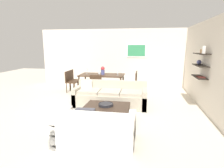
# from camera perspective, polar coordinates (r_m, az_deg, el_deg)

# --- Properties ---
(ground_plane) EXTENTS (18.00, 18.00, 0.00)m
(ground_plane) POSITION_cam_1_polar(r_m,az_deg,el_deg) (6.00, -2.37, -7.34)
(ground_plane) COLOR beige
(back_wall_unit) EXTENTS (8.40, 0.09, 2.70)m
(back_wall_unit) POSITION_cam_1_polar(r_m,az_deg,el_deg) (9.14, 4.22, 7.88)
(back_wall_unit) COLOR silver
(back_wall_unit) RESTS_ON ground
(right_wall_shelf_unit) EXTENTS (0.34, 8.20, 2.70)m
(right_wall_shelf_unit) POSITION_cam_1_polar(r_m,az_deg,el_deg) (6.43, 26.31, 5.08)
(right_wall_shelf_unit) COLOR silver
(right_wall_shelf_unit) RESTS_ON ground
(sofa_beige) EXTENTS (2.33, 0.90, 0.78)m
(sofa_beige) POSITION_cam_1_polar(r_m,az_deg,el_deg) (6.21, -0.51, -3.87)
(sofa_beige) COLOR #B2A893
(sofa_beige) RESTS_ON ground
(loveseat_white) EXTENTS (1.57, 0.90, 0.78)m
(loveseat_white) POSITION_cam_1_polar(r_m,az_deg,el_deg) (3.91, -5.17, -13.56)
(loveseat_white) COLOR white
(loveseat_white) RESTS_ON ground
(coffee_table) EXTENTS (1.17, 0.97, 0.38)m
(coffee_table) POSITION_cam_1_polar(r_m,az_deg,el_deg) (5.06, -1.67, -8.74)
(coffee_table) COLOR #38281E
(coffee_table) RESTS_ON ground
(decorative_bowl) EXTENTS (0.39, 0.39, 0.07)m
(decorative_bowl) POSITION_cam_1_polar(r_m,az_deg,el_deg) (5.02, -1.87, -6.18)
(decorative_bowl) COLOR black
(decorative_bowl) RESTS_ON coffee_table
(dining_table) EXTENTS (1.82, 0.95, 0.75)m
(dining_table) POSITION_cam_1_polar(r_m,az_deg,el_deg) (7.91, -3.11, 2.40)
(dining_table) COLOR #422D1E
(dining_table) RESTS_ON ground
(dining_chair_left_near) EXTENTS (0.44, 0.44, 0.88)m
(dining_chair_left_near) POSITION_cam_1_polar(r_m,az_deg,el_deg) (8.14, -12.52, 1.13)
(dining_chair_left_near) COLOR #422D1E
(dining_chair_left_near) RESTS_ON ground
(dining_chair_right_near) EXTENTS (0.44, 0.44, 0.88)m
(dining_chair_right_near) POSITION_cam_1_polar(r_m,az_deg,el_deg) (7.54, 6.34, 0.52)
(dining_chair_right_near) COLOR #422D1E
(dining_chair_right_near) RESTS_ON ground
(dining_chair_foot) EXTENTS (0.44, 0.44, 0.88)m
(dining_chair_foot) POSITION_cam_1_polar(r_m,az_deg,el_deg) (7.10, -4.69, -0.16)
(dining_chair_foot) COLOR #422D1E
(dining_chair_foot) RESTS_ON ground
(dining_chair_right_far) EXTENTS (0.44, 0.44, 0.88)m
(dining_chair_right_far) POSITION_cam_1_polar(r_m,az_deg,el_deg) (7.96, 6.54, 1.11)
(dining_chair_right_far) COLOR #422D1E
(dining_chair_right_far) RESTS_ON ground
(dining_chair_left_far) EXTENTS (0.44, 0.44, 0.88)m
(dining_chair_left_far) POSITION_cam_1_polar(r_m,az_deg,el_deg) (8.53, -11.43, 1.65)
(dining_chair_left_far) COLOR #422D1E
(dining_chair_left_far) RESTS_ON ground
(wine_glass_right_far) EXTENTS (0.07, 0.07, 0.17)m
(wine_glass_right_far) POSITION_cam_1_polar(r_m,az_deg,el_deg) (7.87, 1.89, 3.73)
(wine_glass_right_far) COLOR silver
(wine_glass_right_far) RESTS_ON dining_table
(wine_glass_left_far) EXTENTS (0.08, 0.08, 0.19)m
(wine_glass_left_far) POSITION_cam_1_polar(r_m,az_deg,el_deg) (8.17, -7.58, 4.04)
(wine_glass_left_far) COLOR silver
(wine_glass_left_far) RESTS_ON dining_table
(wine_glass_right_near) EXTENTS (0.07, 0.07, 0.17)m
(wine_glass_right_near) POSITION_cam_1_polar(r_m,az_deg,el_deg) (7.64, 1.64, 3.49)
(wine_glass_right_near) COLOR silver
(wine_glass_right_near) RESTS_ON dining_table
(wine_glass_foot) EXTENTS (0.07, 0.07, 0.16)m
(wine_glass_foot) POSITION_cam_1_polar(r_m,az_deg,el_deg) (7.48, -3.84, 3.27)
(wine_glass_foot) COLOR silver
(wine_glass_foot) RESTS_ON dining_table
(centerpiece_vase) EXTENTS (0.16, 0.16, 0.34)m
(centerpiece_vase) POSITION_cam_1_polar(r_m,az_deg,el_deg) (7.86, -2.80, 4.13)
(centerpiece_vase) COLOR #4C518C
(centerpiece_vase) RESTS_ON dining_table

